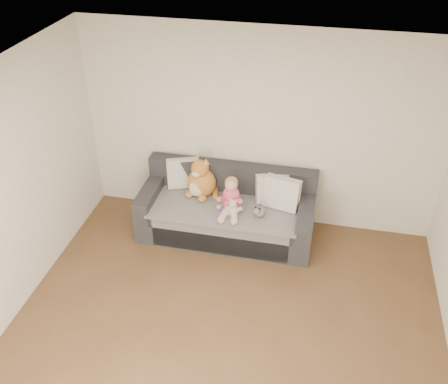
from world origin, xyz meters
name	(u,v)px	position (x,y,z in m)	size (l,w,h in m)	color
room_shell	(225,233)	(0.00, 0.42, 1.30)	(5.00, 5.00, 5.00)	brown
sofa	(227,212)	(-0.32, 2.06, 0.31)	(2.20, 0.94, 0.85)	#27282C
cushion_left	(183,173)	(-0.96, 2.31, 0.67)	(0.47, 0.33, 0.40)	beige
cushion_right_back	(272,188)	(0.22, 2.22, 0.66)	(0.44, 0.30, 0.38)	beige
cushion_right_front	(282,193)	(0.36, 2.10, 0.68)	(0.48, 0.29, 0.42)	beige
toddler	(231,197)	(-0.24, 1.90, 0.66)	(0.32, 0.46, 0.46)	#E45068
plush_cat	(201,181)	(-0.68, 2.16, 0.68)	(0.43, 0.39, 0.57)	#B37027
teddy_bear	(233,208)	(-0.19, 1.82, 0.57)	(0.18, 0.14, 0.23)	tan
plush_cow	(260,211)	(0.13, 1.85, 0.54)	(0.14, 0.20, 0.17)	white
sippy_cup	(222,206)	(-0.34, 1.87, 0.53)	(0.10, 0.06, 0.11)	purple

